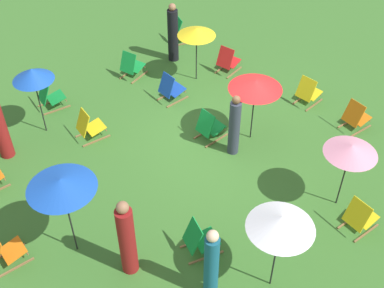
{
  "coord_description": "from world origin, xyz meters",
  "views": [
    {
      "loc": [
        -6.7,
        6.88,
        8.28
      ],
      "look_at": [
        0.0,
        1.2,
        0.5
      ],
      "focal_mm": 46.61,
      "sensor_mm": 36.0,
      "label": 1
    }
  ],
  "objects_px": {
    "deckchair_11": "(50,96)",
    "person_0": "(234,126)",
    "person_3": "(173,34)",
    "umbrella_2": "(197,32)",
    "person_1": "(211,266)",
    "deckchair_13": "(132,66)",
    "person_2": "(127,239)",
    "deckchair_7": "(308,92)",
    "umbrella_4": "(256,85)",
    "deckchair_9": "(360,217)",
    "deckchair_8": "(199,239)",
    "deckchair_3": "(228,61)",
    "deckchair_12": "(171,89)",
    "deckchair_6": "(356,117)",
    "deckchair_0": "(181,31)",
    "deckchair_2": "(4,251)",
    "deckchair_14": "(209,127)",
    "deckchair_5": "(89,126)",
    "umbrella_1": "(32,75)",
    "umbrella_3": "(281,222)",
    "umbrella_0": "(351,149)"
  },
  "relations": [
    {
      "from": "deckchair_13",
      "to": "umbrella_4",
      "type": "relative_size",
      "value": 0.5
    },
    {
      "from": "umbrella_1",
      "to": "person_0",
      "type": "bearing_deg",
      "value": -139.81
    },
    {
      "from": "person_2",
      "to": "umbrella_2",
      "type": "bearing_deg",
      "value": 148.8
    },
    {
      "from": "deckchair_6",
      "to": "umbrella_4",
      "type": "xyz_separation_m",
      "value": [
        1.47,
        2.3,
        1.25
      ]
    },
    {
      "from": "deckchair_3",
      "to": "umbrella_4",
      "type": "bearing_deg",
      "value": 135.69
    },
    {
      "from": "deckchair_8",
      "to": "person_0",
      "type": "height_order",
      "value": "person_0"
    },
    {
      "from": "person_1",
      "to": "person_2",
      "type": "relative_size",
      "value": 0.96
    },
    {
      "from": "deckchair_3",
      "to": "person_0",
      "type": "xyz_separation_m",
      "value": [
        -2.68,
        2.35,
        0.43
      ]
    },
    {
      "from": "deckchair_13",
      "to": "person_0",
      "type": "bearing_deg",
      "value": 162.77
    },
    {
      "from": "deckchair_6",
      "to": "deckchair_7",
      "type": "relative_size",
      "value": 1.0
    },
    {
      "from": "umbrella_2",
      "to": "person_1",
      "type": "relative_size",
      "value": 0.91
    },
    {
      "from": "deckchair_0",
      "to": "umbrella_4",
      "type": "relative_size",
      "value": 0.5
    },
    {
      "from": "deckchair_0",
      "to": "deckchair_3",
      "type": "distance_m",
      "value": 2.28
    },
    {
      "from": "deckchair_2",
      "to": "deckchair_7",
      "type": "relative_size",
      "value": 1.0
    },
    {
      "from": "umbrella_2",
      "to": "person_3",
      "type": "xyz_separation_m",
      "value": [
        1.28,
        -0.17,
        -0.67
      ]
    },
    {
      "from": "deckchair_8",
      "to": "deckchair_3",
      "type": "bearing_deg",
      "value": -31.71
    },
    {
      "from": "umbrella_1",
      "to": "person_0",
      "type": "relative_size",
      "value": 1.12
    },
    {
      "from": "person_1",
      "to": "person_3",
      "type": "xyz_separation_m",
      "value": [
        6.85,
        -4.61,
        -0.0
      ]
    },
    {
      "from": "person_0",
      "to": "person_3",
      "type": "relative_size",
      "value": 0.91
    },
    {
      "from": "person_2",
      "to": "person_3",
      "type": "bearing_deg",
      "value": 155.51
    },
    {
      "from": "deckchair_8",
      "to": "umbrella_0",
      "type": "xyz_separation_m",
      "value": [
        -0.98,
        -3.16,
        1.22
      ]
    },
    {
      "from": "deckchair_2",
      "to": "person_3",
      "type": "height_order",
      "value": "person_3"
    },
    {
      "from": "deckchair_5",
      "to": "deckchair_7",
      "type": "xyz_separation_m",
      "value": [
        -2.59,
        -5.32,
        0.0
      ]
    },
    {
      "from": "deckchair_2",
      "to": "person_3",
      "type": "xyz_separation_m",
      "value": [
        3.77,
        -7.19,
        0.5
      ]
    },
    {
      "from": "deckchair_9",
      "to": "person_0",
      "type": "relative_size",
      "value": 0.5
    },
    {
      "from": "deckchair_2",
      "to": "person_2",
      "type": "bearing_deg",
      "value": -130.4
    },
    {
      "from": "deckchair_7",
      "to": "umbrella_2",
      "type": "relative_size",
      "value": 0.5
    },
    {
      "from": "deckchair_11",
      "to": "person_0",
      "type": "relative_size",
      "value": 0.5
    },
    {
      "from": "deckchair_2",
      "to": "deckchair_14",
      "type": "relative_size",
      "value": 1.0
    },
    {
      "from": "deckchair_14",
      "to": "person_2",
      "type": "distance_m",
      "value": 4.26
    },
    {
      "from": "deckchair_3",
      "to": "deckchair_6",
      "type": "relative_size",
      "value": 1.01
    },
    {
      "from": "deckchair_5",
      "to": "umbrella_3",
      "type": "distance_m",
      "value": 6.06
    },
    {
      "from": "deckchair_5",
      "to": "umbrella_4",
      "type": "bearing_deg",
      "value": -123.89
    },
    {
      "from": "deckchair_13",
      "to": "umbrella_3",
      "type": "xyz_separation_m",
      "value": [
        -7.47,
        2.07,
        1.43
      ]
    },
    {
      "from": "deckchair_3",
      "to": "person_1",
      "type": "bearing_deg",
      "value": 122.19
    },
    {
      "from": "person_0",
      "to": "person_2",
      "type": "bearing_deg",
      "value": -43.66
    },
    {
      "from": "deckchair_7",
      "to": "deckchair_12",
      "type": "distance_m",
      "value": 3.75
    },
    {
      "from": "umbrella_2",
      "to": "deckchair_13",
      "type": "bearing_deg",
      "value": 45.86
    },
    {
      "from": "deckchair_7",
      "to": "person_0",
      "type": "relative_size",
      "value": 0.5
    },
    {
      "from": "deckchair_0",
      "to": "deckchair_9",
      "type": "height_order",
      "value": "same"
    },
    {
      "from": "deckchair_7",
      "to": "deckchair_13",
      "type": "distance_m",
      "value": 5.1
    },
    {
      "from": "deckchair_8",
      "to": "deckchair_14",
      "type": "height_order",
      "value": "same"
    },
    {
      "from": "deckchair_9",
      "to": "umbrella_4",
      "type": "distance_m",
      "value": 3.76
    },
    {
      "from": "deckchair_7",
      "to": "person_1",
      "type": "xyz_separation_m",
      "value": [
        -2.7,
        5.99,
        0.5
      ]
    },
    {
      "from": "umbrella_1",
      "to": "person_3",
      "type": "relative_size",
      "value": 1.02
    },
    {
      "from": "umbrella_2",
      "to": "person_1",
      "type": "height_order",
      "value": "person_1"
    },
    {
      "from": "deckchair_8",
      "to": "person_1",
      "type": "height_order",
      "value": "person_1"
    },
    {
      "from": "deckchair_11",
      "to": "person_2",
      "type": "bearing_deg",
      "value": 174.5
    },
    {
      "from": "deckchair_6",
      "to": "deckchair_8",
      "type": "height_order",
      "value": "same"
    },
    {
      "from": "umbrella_1",
      "to": "deckchair_6",
      "type": "bearing_deg",
      "value": -129.55
    }
  ]
}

